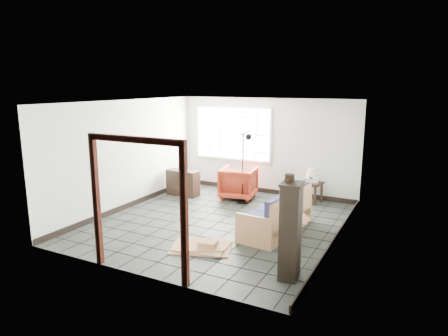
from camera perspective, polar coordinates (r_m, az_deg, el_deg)
The scene contains 15 objects.
ground at distance 8.79m, azimuth -0.65°, elevation -7.75°, with size 5.50×5.50×0.00m, color black.
room_shell at distance 8.40m, azimuth -0.59°, elevation 3.16°, with size 5.02×5.52×2.61m.
window_panel at distance 11.22m, azimuth 1.26°, elevation 4.95°, with size 2.32×0.08×1.52m.
doorway_trim at distance 6.23m, azimuth -12.37°, elevation -3.04°, with size 1.80×0.08×2.20m.
futon_sofa at distance 8.22m, azimuth 7.87°, elevation -6.91°, with size 0.94×2.06×0.89m.
armchair at distance 10.49m, azimuth 2.07°, elevation -1.91°, with size 0.88×0.82×0.90m, color maroon.
side_table at distance 10.35m, azimuth 12.41°, elevation -2.50°, with size 0.56×0.56×0.53m.
table_lamp at distance 10.22m, azimuth 12.35°, elevation -0.67°, with size 0.29×0.29×0.37m.
projector at distance 10.33m, azimuth 12.39°, elevation -1.69°, with size 0.37×0.33×0.11m.
floor_lamp at distance 9.83m, azimuth 3.06°, elevation 0.42°, with size 0.50×0.45×1.88m.
console_shelf at distance 10.82m, azimuth -5.89°, elevation -2.12°, with size 0.90×0.38×0.69m.
tall_shelf at distance 6.21m, azimuth 9.47°, elevation -8.80°, with size 0.36×0.44×1.52m.
pot at distance 6.07m, azimuth 9.35°, elevation -1.37°, with size 0.19×0.19×0.11m.
open_box at distance 8.04m, azimuth 8.72°, elevation -8.43°, with size 0.90×0.47×0.50m.
cardboard_pile at distance 7.47m, azimuth -3.12°, elevation -11.07°, with size 1.28×1.09×0.16m.
Camera 1 is at (3.87, -7.32, 2.95)m, focal length 32.00 mm.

